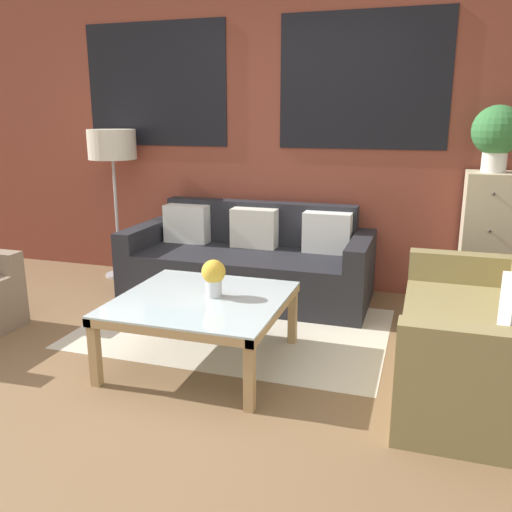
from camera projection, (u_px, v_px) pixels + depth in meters
The scene contains 10 objects.
ground_plane at pixel (119, 402), 2.97m from camera, with size 16.00×16.00×0.00m, color brown.
wall_back_brick at pixel (255, 129), 4.87m from camera, with size 8.40×0.09×2.80m.
rug at pixel (235, 328), 4.01m from camera, with size 2.20×1.47×0.00m.
couch_dark at pixel (249, 264), 4.67m from camera, with size 2.07×0.88×0.78m.
settee_vintage at pixel (484, 338), 3.05m from camera, with size 0.80×1.54×0.92m.
coffee_table at pixel (202, 306), 3.36m from camera, with size 1.01×1.01×0.43m.
floor_lamp at pixel (112, 149), 5.02m from camera, with size 0.44×0.44×1.40m.
drawer_cabinet at pixel (485, 243), 4.24m from camera, with size 0.37×0.41×1.11m.
potted_plant at pixel (497, 133), 4.03m from camera, with size 0.37×0.37×0.50m.
flower_vase at pixel (214, 276), 3.33m from camera, with size 0.15×0.15×0.24m.
Camera 1 is at (1.53, -2.32, 1.52)m, focal length 38.00 mm.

